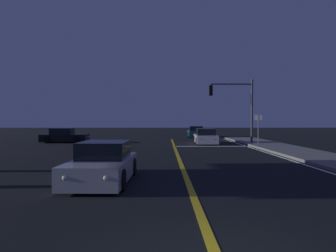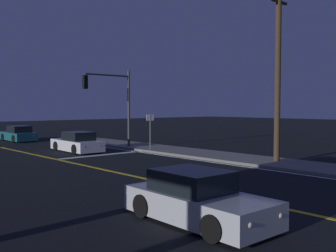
{
  "view_description": "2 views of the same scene",
  "coord_description": "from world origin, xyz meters",
  "px_view_note": "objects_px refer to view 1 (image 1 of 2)",
  "views": [
    {
      "loc": [
        -0.79,
        -4.14,
        2.07
      ],
      "look_at": [
        -0.51,
        19.52,
        1.62
      ],
      "focal_mm": 32.76,
      "sensor_mm": 36.0,
      "label": 1
    },
    {
      "loc": [
        -10.21,
        -0.81,
        3.01
      ],
      "look_at": [
        0.03,
        10.52,
        2.25
      ],
      "focal_mm": 42.07,
      "sensor_mm": 36.0,
      "label": 2
    }
  ],
  "objects_px": {
    "car_parked_curb_white": "(205,137)",
    "street_sign_corner": "(258,125)",
    "car_far_approaching_black": "(64,136)",
    "car_lead_oncoming_teal": "(195,132)",
    "traffic_signal_near_right": "(236,101)",
    "car_distant_tail_silver": "(103,164)"
  },
  "relations": [
    {
      "from": "car_distant_tail_silver",
      "to": "street_sign_corner",
      "type": "height_order",
      "value": "street_sign_corner"
    },
    {
      "from": "street_sign_corner",
      "to": "car_parked_curb_white",
      "type": "bearing_deg",
      "value": 138.85
    },
    {
      "from": "car_parked_curb_white",
      "to": "car_distant_tail_silver",
      "type": "distance_m",
      "value": 17.4
    },
    {
      "from": "car_far_approaching_black",
      "to": "car_lead_oncoming_teal",
      "type": "relative_size",
      "value": 1.01
    },
    {
      "from": "car_lead_oncoming_teal",
      "to": "street_sign_corner",
      "type": "distance_m",
      "value": 14.31
    },
    {
      "from": "car_parked_curb_white",
      "to": "street_sign_corner",
      "type": "xyz_separation_m",
      "value": [
        3.67,
        -3.2,
        1.11
      ]
    },
    {
      "from": "car_far_approaching_black",
      "to": "car_parked_curb_white",
      "type": "bearing_deg",
      "value": 81.13
    },
    {
      "from": "car_far_approaching_black",
      "to": "traffic_signal_near_right",
      "type": "height_order",
      "value": "traffic_signal_near_right"
    },
    {
      "from": "traffic_signal_near_right",
      "to": "car_parked_curb_white",
      "type": "bearing_deg",
      "value": -8.84
    },
    {
      "from": "car_parked_curb_white",
      "to": "car_lead_oncoming_teal",
      "type": "relative_size",
      "value": 1.06
    },
    {
      "from": "car_lead_oncoming_teal",
      "to": "traffic_signal_near_right",
      "type": "height_order",
      "value": "traffic_signal_near_right"
    },
    {
      "from": "car_lead_oncoming_teal",
      "to": "car_distant_tail_silver",
      "type": "distance_m",
      "value": 27.72
    },
    {
      "from": "car_parked_curb_white",
      "to": "street_sign_corner",
      "type": "height_order",
      "value": "street_sign_corner"
    },
    {
      "from": "car_far_approaching_black",
      "to": "street_sign_corner",
      "type": "xyz_separation_m",
      "value": [
        16.51,
        -4.72,
        1.11
      ]
    },
    {
      "from": "car_parked_curb_white",
      "to": "car_lead_oncoming_teal",
      "type": "height_order",
      "value": "same"
    },
    {
      "from": "car_lead_oncoming_teal",
      "to": "traffic_signal_near_right",
      "type": "bearing_deg",
      "value": -77.21
    },
    {
      "from": "car_lead_oncoming_teal",
      "to": "traffic_signal_near_right",
      "type": "relative_size",
      "value": 0.75
    },
    {
      "from": "car_parked_curb_white",
      "to": "car_lead_oncoming_teal",
      "type": "distance_m",
      "value": 10.64
    },
    {
      "from": "car_parked_curb_white",
      "to": "traffic_signal_near_right",
      "type": "height_order",
      "value": "traffic_signal_near_right"
    },
    {
      "from": "car_lead_oncoming_teal",
      "to": "traffic_signal_near_right",
      "type": "distance_m",
      "value": 11.73
    },
    {
      "from": "car_far_approaching_black",
      "to": "car_lead_oncoming_teal",
      "type": "height_order",
      "value": "same"
    },
    {
      "from": "traffic_signal_near_right",
      "to": "street_sign_corner",
      "type": "relative_size",
      "value": 2.21
    }
  ]
}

